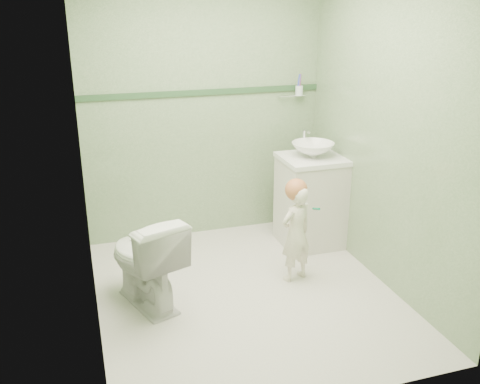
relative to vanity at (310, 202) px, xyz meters
name	(u,v)px	position (x,y,z in m)	size (l,w,h in m)	color
ground	(246,294)	(-0.84, -0.70, -0.40)	(2.50, 2.50, 0.00)	beige
room_shell	(246,142)	(-0.84, -0.70, 0.80)	(2.50, 2.54, 2.40)	gray
trim_stripe	(203,92)	(-0.84, 0.54, 0.95)	(2.20, 0.02, 0.05)	#2D502F
vanity	(310,202)	(0.00, 0.00, 0.00)	(0.52, 0.50, 0.80)	silver
counter	(312,159)	(0.00, 0.00, 0.41)	(0.54, 0.52, 0.04)	white
basin	(313,150)	(0.00, 0.00, 0.49)	(0.37, 0.37, 0.13)	white
faucet	(305,136)	(0.00, 0.19, 0.57)	(0.03, 0.13, 0.18)	silver
cup_holder	(298,91)	(0.05, 0.48, 0.93)	(0.26, 0.07, 0.21)	silver
toilet	(145,260)	(-1.58, -0.60, -0.04)	(0.40, 0.70, 0.71)	white
toddler	(296,234)	(-0.39, -0.59, -0.01)	(0.29, 0.19, 0.79)	beige
hair_cap	(296,190)	(-0.39, -0.56, 0.35)	(0.18, 0.18, 0.18)	#B66A3E
teal_toothbrush	(315,208)	(-0.28, -0.68, 0.23)	(0.10, 0.14, 0.08)	#047F56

